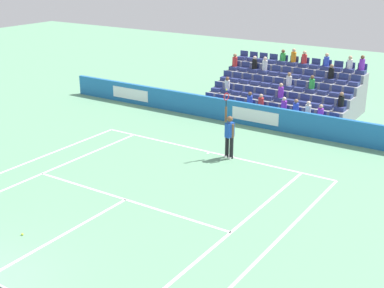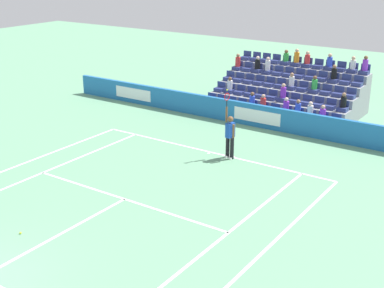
# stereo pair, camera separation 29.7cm
# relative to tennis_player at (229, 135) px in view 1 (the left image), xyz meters

# --- Properties ---
(line_baseline) EXTENTS (10.97, 0.10, 0.01)m
(line_baseline) POSITION_rel_tennis_player_xyz_m (0.99, -0.12, -0.99)
(line_baseline) COLOR white
(line_baseline) RESTS_ON ground
(line_service) EXTENTS (8.23, 0.10, 0.01)m
(line_service) POSITION_rel_tennis_player_xyz_m (0.99, 5.37, -0.99)
(line_service) COLOR white
(line_service) RESTS_ON ground
(line_centre_service) EXTENTS (0.10, 6.40, 0.01)m
(line_centre_service) POSITION_rel_tennis_player_xyz_m (0.99, 8.57, -0.99)
(line_centre_service) COLOR white
(line_centre_service) RESTS_ON ground
(line_singles_sideline_left) EXTENTS (0.10, 11.89, 0.01)m
(line_singles_sideline_left) POSITION_rel_tennis_player_xyz_m (5.11, 5.82, -0.99)
(line_singles_sideline_left) COLOR white
(line_singles_sideline_left) RESTS_ON ground
(line_singles_sideline_right) EXTENTS (0.10, 11.89, 0.01)m
(line_singles_sideline_right) POSITION_rel_tennis_player_xyz_m (-3.12, 5.82, -0.99)
(line_singles_sideline_right) COLOR white
(line_singles_sideline_right) RESTS_ON ground
(line_doubles_sideline_left) EXTENTS (0.10, 11.89, 0.01)m
(line_doubles_sideline_left) POSITION_rel_tennis_player_xyz_m (6.48, 5.82, -0.99)
(line_doubles_sideline_left) COLOR white
(line_doubles_sideline_left) RESTS_ON ground
(line_doubles_sideline_right) EXTENTS (0.10, 11.89, 0.01)m
(line_doubles_sideline_right) POSITION_rel_tennis_player_xyz_m (-4.49, 5.82, -0.99)
(line_doubles_sideline_right) COLOR white
(line_doubles_sideline_right) RESTS_ON ground
(line_centre_mark) EXTENTS (0.10, 0.20, 0.01)m
(line_centre_mark) POSITION_rel_tennis_player_xyz_m (0.99, -0.02, -0.99)
(line_centre_mark) COLOR white
(line_centre_mark) RESTS_ON ground
(sponsor_barrier) EXTENTS (23.14, 0.22, 1.09)m
(sponsor_barrier) POSITION_rel_tennis_player_xyz_m (0.99, -4.36, -0.44)
(sponsor_barrier) COLOR #1E66AD
(sponsor_barrier) RESTS_ON ground
(tennis_player) EXTENTS (0.51, 0.40, 2.85)m
(tennis_player) POSITION_rel_tennis_player_xyz_m (0.00, 0.00, 0.00)
(tennis_player) COLOR black
(tennis_player) RESTS_ON ground
(stadium_stand) EXTENTS (7.44, 4.75, 3.05)m
(stadium_stand) POSITION_rel_tennis_player_xyz_m (0.98, -7.92, -0.16)
(stadium_stand) COLOR gray
(stadium_stand) RESTS_ON ground
(loose_tennis_ball) EXTENTS (0.07, 0.07, 0.07)m
(loose_tennis_ball) POSITION_rel_tennis_player_xyz_m (1.98, 8.93, -0.96)
(loose_tennis_ball) COLOR #D1E533
(loose_tennis_ball) RESTS_ON ground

